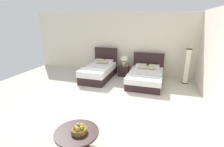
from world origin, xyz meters
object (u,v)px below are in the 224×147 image
at_px(coffee_table, 77,136).
at_px(bed_near_corner, 145,77).
at_px(fruit_bowl, 79,129).
at_px(table_lamp, 124,60).
at_px(nightstand, 124,71).
at_px(bed_near_window, 99,71).
at_px(vase, 127,65).
at_px(floor_lamp_corner, 187,67).

bearing_deg(coffee_table, bed_near_corner, 78.51).
relative_size(coffee_table, fruit_bowl, 2.67).
bearing_deg(fruit_bowl, table_lamp, 93.15).
bearing_deg(nightstand, bed_near_window, -145.76).
bearing_deg(vase, fruit_bowl, -88.52).
relative_size(vase, floor_lamp_corner, 0.12).
bearing_deg(coffee_table, nightstand, 92.55).
bearing_deg(vase, table_lamp, 157.38).
bearing_deg(floor_lamp_corner, nightstand, 175.73).
relative_size(bed_near_window, nightstand, 4.32).
relative_size(table_lamp, coffee_table, 0.51).
bearing_deg(bed_near_corner, fruit_bowl, -100.83).
bearing_deg(floor_lamp_corner, bed_near_window, -172.66).
bearing_deg(fruit_bowl, bed_near_corner, 79.17).
xyz_separation_m(nightstand, coffee_table, (0.22, -4.89, 0.07)).
bearing_deg(fruit_bowl, bed_near_window, 106.47).
relative_size(bed_near_window, floor_lamp_corner, 1.45).
distance_m(coffee_table, fruit_bowl, 0.17).
bearing_deg(vase, floor_lamp_corner, -3.60).
bearing_deg(coffee_table, fruit_bowl, 5.91).
relative_size(nightstand, table_lamp, 1.08).
height_order(nightstand, coffee_table, nightstand).
bearing_deg(table_lamp, floor_lamp_corner, -4.70).
xyz_separation_m(table_lamp, floor_lamp_corner, (2.65, -0.22, -0.05)).
relative_size(nightstand, coffee_table, 0.55).
height_order(bed_near_window, fruit_bowl, bed_near_window).
distance_m(bed_near_corner, vase, 1.15).
bearing_deg(table_lamp, bed_near_window, -144.97).
xyz_separation_m(bed_near_corner, nightstand, (-1.08, 0.66, -0.04)).
distance_m(nightstand, coffee_table, 4.89).
bearing_deg(bed_near_window, fruit_bowl, -73.53).
xyz_separation_m(bed_near_corner, fruit_bowl, (-0.81, -4.22, 0.20)).
bearing_deg(fruit_bowl, floor_lamp_corner, 63.06).
xyz_separation_m(bed_near_window, vase, (1.12, 0.62, 0.24)).
height_order(bed_near_window, nightstand, bed_near_window).
distance_m(table_lamp, vase, 0.26).
bearing_deg(bed_near_corner, coffee_table, -101.49).
height_order(table_lamp, vase, table_lamp).
height_order(table_lamp, coffee_table, table_lamp).
xyz_separation_m(table_lamp, fruit_bowl, (0.27, -4.90, -0.29)).
distance_m(nightstand, vase, 0.36).
bearing_deg(nightstand, table_lamp, 90.00).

